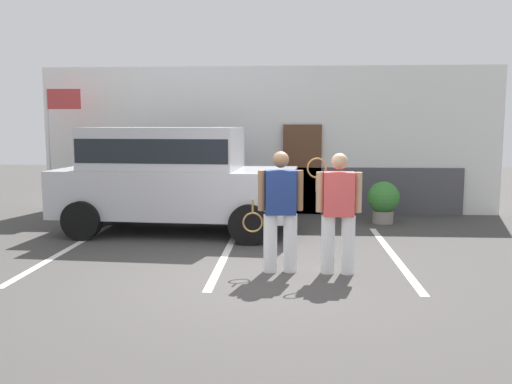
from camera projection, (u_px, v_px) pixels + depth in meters
name	position (u px, v px, depth m)	size (l,w,h in m)	color
ground_plane	(252.00, 278.00, 7.56)	(40.00, 40.00, 0.00)	#423F3D
parking_stripe_0	(67.00, 249.00, 9.25)	(0.12, 4.40, 0.01)	silver
parking_stripe_1	(227.00, 252.00, 9.08)	(0.12, 4.40, 0.01)	silver
parking_stripe_2	(392.00, 254.00, 8.91)	(0.12, 4.40, 0.01)	silver
house_frontage	(269.00, 145.00, 12.97)	(10.78, 0.40, 3.45)	white
parked_suv	(172.00, 174.00, 10.65)	(4.71, 2.40, 2.05)	#B7B7BC
tennis_player_man	(280.00, 210.00, 7.77)	(0.90, 0.31, 1.74)	white
tennis_player_woman	(338.00, 211.00, 7.68)	(0.77, 0.28, 1.72)	white
potted_plant_by_porch	(383.00, 200.00, 11.66)	(0.68, 0.68, 0.90)	gray
flag_pole	(56.00, 127.00, 12.39)	(0.80, 0.07, 2.95)	silver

